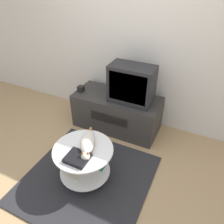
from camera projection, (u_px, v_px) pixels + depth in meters
ground_plane at (88, 179)px, 2.72m from camera, size 12.00×12.00×0.00m
wall_back at (136, 42)px, 3.11m from camera, size 8.00×0.05×2.60m
rug at (87, 179)px, 2.72m from camera, size 1.48×1.48×0.02m
tv_stand at (117, 112)px, 3.45m from camera, size 1.33×0.59×0.56m
tv at (132, 84)px, 3.04m from camera, size 0.62×0.34×0.54m
speaker at (81, 89)px, 3.41m from camera, size 0.09×0.09×0.09m
coffee_table at (84, 160)px, 2.56m from camera, size 0.69×0.69×0.48m
dvd_box at (77, 158)px, 2.32m from camera, size 0.24×0.22×0.05m
cat at (88, 143)px, 2.45m from camera, size 0.30×0.53×0.13m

